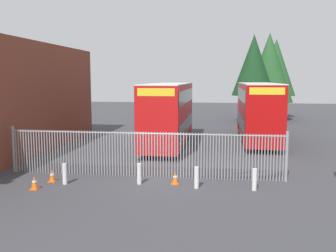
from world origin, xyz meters
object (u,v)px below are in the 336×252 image
Objects in this scene: double_decker_bus_near_gate at (169,112)px; bollard_near_left at (65,174)px; traffic_cone_by_gate at (34,183)px; traffic_cone_mid_forecourt at (175,178)px; bollard_center_front at (139,174)px; traffic_cone_near_kerb at (52,176)px; bollard_near_right at (197,178)px; bollard_far_right at (254,180)px; double_decker_bus_behind_fence_left at (258,110)px.

double_decker_bus_near_gate is 11.38× the size of bollard_near_left.
traffic_cone_by_gate and traffic_cone_mid_forecourt have the same top height.
double_decker_bus_near_gate reaches higher than bollard_center_front.
bollard_center_front reaches higher than traffic_cone_near_kerb.
traffic_cone_mid_forecourt is 1.00× the size of traffic_cone_near_kerb.
bollard_far_right is (2.47, 0.01, 0.00)m from bollard_near_right.
double_decker_bus_behind_fence_left is at bearing 52.93° from traffic_cone_by_gate.
bollard_near_left is 1.61× the size of traffic_cone_by_gate.
bollard_near_left is 8.42m from bollard_far_right.
bollard_near_right is at bearing -6.48° from bollard_center_front.
double_decker_bus_near_gate is 10.73m from bollard_near_right.
double_decker_bus_behind_fence_left is 16.55m from bollard_near_left.
bollard_near_left and bollard_far_right have the same top height.
traffic_cone_near_kerb is (-9.16, 0.10, -0.19)m from bollard_far_right.
double_decker_bus_near_gate is 11.38× the size of bollard_far_right.
bollard_center_front is at bearing 18.42° from traffic_cone_by_gate.
bollard_near_left and bollard_center_front have the same top height.
bollard_near_right is 7.02m from traffic_cone_by_gate.
traffic_cone_by_gate is 6.15m from traffic_cone_mid_forecourt.
double_decker_bus_near_gate is 7.00m from double_decker_bus_behind_fence_left.
bollard_near_left is at bearing -21.45° from traffic_cone_near_kerb.
double_decker_bus_near_gate is at bearing -156.23° from double_decker_bus_behind_fence_left.
double_decker_bus_behind_fence_left is 16.79m from traffic_cone_near_kerb.
traffic_cone_mid_forecourt is (-3.47, 0.50, -0.19)m from bollard_far_right.
traffic_cone_mid_forecourt and traffic_cone_near_kerb have the same top height.
traffic_cone_by_gate is at bearing -170.66° from bollard_near_right.
bollard_near_right is 1.61× the size of traffic_cone_by_gate.
double_decker_bus_behind_fence_left is 11.38× the size of bollard_near_left.
bollard_near_right is (2.61, -10.23, -1.95)m from double_decker_bus_near_gate.
bollard_center_front is (-0.00, -9.93, -1.95)m from double_decker_bus_near_gate.
bollard_near_right reaches higher than traffic_cone_by_gate.
bollard_near_left is 3.37m from bollard_center_front.
traffic_cone_by_gate is at bearing -173.01° from bollard_far_right.
double_decker_bus_behind_fence_left reaches higher than bollard_far_right.
bollard_near_left and bollard_near_right have the same top height.
bollard_near_left is 1.38m from traffic_cone_by_gate.
double_decker_bus_behind_fence_left is at bearing 84.19° from bollard_far_right.
double_decker_bus_near_gate is at bearing 89.97° from bollard_center_front.
double_decker_bus_near_gate is at bearing 69.22° from traffic_cone_by_gate.
bollard_near_right and bollard_far_right have the same top height.
bollard_far_right reaches higher than traffic_cone_by_gate.
double_decker_bus_near_gate and double_decker_bus_behind_fence_left have the same top height.
double_decker_bus_behind_fence_left is at bearing 63.31° from bollard_center_front.
bollard_center_front reaches higher than traffic_cone_mid_forecourt.
double_decker_bus_behind_fence_left is 18.32× the size of traffic_cone_by_gate.
double_decker_bus_near_gate reaches higher than bollard_near_right.
double_decker_bus_near_gate is 18.32× the size of traffic_cone_mid_forecourt.
traffic_cone_by_gate is (-6.92, -1.14, -0.19)m from bollard_near_right.
traffic_cone_by_gate is (-9.39, -1.15, -0.19)m from bollard_far_right.
traffic_cone_mid_forecourt is at bearing 7.86° from bollard_near_left.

